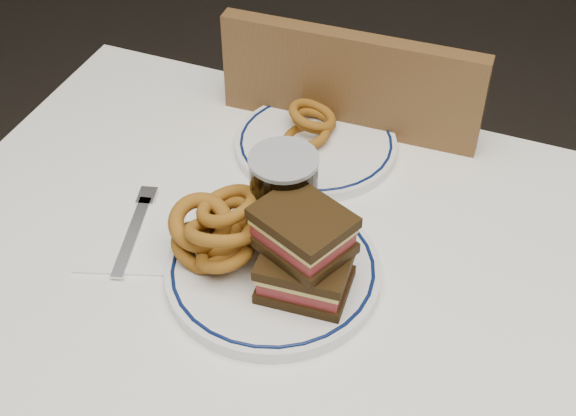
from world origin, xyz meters
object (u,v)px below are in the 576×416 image
at_px(main_plate, 273,271).
at_px(far_plate, 316,144).
at_px(reuben_sandwich, 304,252).
at_px(chair_far, 358,193).
at_px(beer_mug, 286,202).

xyz_separation_m(main_plate, far_plate, (-0.04, 0.28, -0.00)).
bearing_deg(far_plate, reuben_sandwich, -72.87).
bearing_deg(chair_far, far_plate, -96.68).
height_order(chair_far, beer_mug, chair_far).
xyz_separation_m(beer_mug, far_plate, (-0.03, 0.22, -0.07)).
relative_size(chair_far, beer_mug, 5.98).
height_order(reuben_sandwich, far_plate, reuben_sandwich).
relative_size(main_plate, far_plate, 1.13).
bearing_deg(main_plate, reuben_sandwich, -14.85).
bearing_deg(main_plate, far_plate, 98.48).
height_order(main_plate, far_plate, main_plate).
bearing_deg(beer_mug, far_plate, 99.01).
bearing_deg(reuben_sandwich, chair_far, 97.85).
xyz_separation_m(chair_far, beer_mug, (0.01, -0.41, 0.33)).
height_order(chair_far, far_plate, chair_far).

